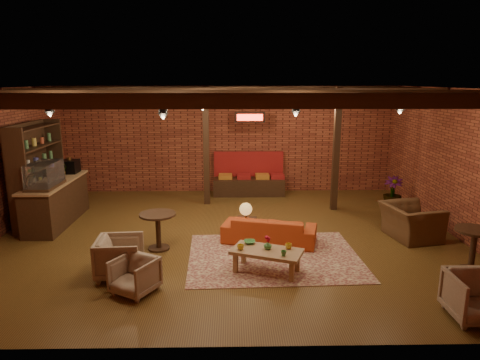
{
  "coord_description": "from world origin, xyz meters",
  "views": [
    {
      "loc": [
        0.1,
        -8.89,
        3.37
      ],
      "look_at": [
        0.27,
        0.2,
        1.23
      ],
      "focal_mm": 32.0,
      "sensor_mm": 36.0,
      "label": 1
    }
  ],
  "objects_px": {
    "armchair_far": "(477,295)",
    "round_table_right": "(474,243)",
    "round_table_left": "(158,225)",
    "plant_tall": "(395,161)",
    "sofa": "(269,230)",
    "side_table_lamp": "(246,212)",
    "armchair_right": "(411,216)",
    "side_table_book": "(401,209)",
    "armchair_a": "(120,255)",
    "armchair_b": "(135,274)",
    "coffee_table": "(266,252)"
  },
  "relations": [
    {
      "from": "armchair_far",
      "to": "round_table_right",
      "type": "bearing_deg",
      "value": 63.07
    },
    {
      "from": "round_table_left",
      "to": "armchair_far",
      "type": "distance_m",
      "value": 5.68
    },
    {
      "from": "plant_tall",
      "to": "sofa",
      "type": "bearing_deg",
      "value": -145.16
    },
    {
      "from": "sofa",
      "to": "round_table_left",
      "type": "relative_size",
      "value": 2.56
    },
    {
      "from": "sofa",
      "to": "side_table_lamp",
      "type": "distance_m",
      "value": 0.62
    },
    {
      "from": "round_table_left",
      "to": "armchair_right",
      "type": "relative_size",
      "value": 0.67
    },
    {
      "from": "armchair_right",
      "to": "side_table_book",
      "type": "relative_size",
      "value": 2.22
    },
    {
      "from": "round_table_right",
      "to": "armchair_a",
      "type": "bearing_deg",
      "value": -179.36
    },
    {
      "from": "armchair_b",
      "to": "plant_tall",
      "type": "relative_size",
      "value": 0.25
    },
    {
      "from": "round_table_right",
      "to": "coffee_table",
      "type": "bearing_deg",
      "value": 179.41
    },
    {
      "from": "side_table_book",
      "to": "round_table_right",
      "type": "bearing_deg",
      "value": -80.75
    },
    {
      "from": "sofa",
      "to": "armchair_b",
      "type": "distance_m",
      "value": 3.19
    },
    {
      "from": "armchair_b",
      "to": "armchair_right",
      "type": "relative_size",
      "value": 0.57
    },
    {
      "from": "armchair_b",
      "to": "round_table_right",
      "type": "height_order",
      "value": "round_table_right"
    },
    {
      "from": "armchair_right",
      "to": "plant_tall",
      "type": "xyz_separation_m",
      "value": [
        0.44,
        2.26,
        0.79
      ]
    },
    {
      "from": "round_table_left",
      "to": "armchair_far",
      "type": "xyz_separation_m",
      "value": [
        4.99,
        -2.71,
        -0.13
      ]
    },
    {
      "from": "sofa",
      "to": "armchair_right",
      "type": "distance_m",
      "value": 3.1
    },
    {
      "from": "coffee_table",
      "to": "armchair_b",
      "type": "distance_m",
      "value": 2.3
    },
    {
      "from": "round_table_right",
      "to": "side_table_book",
      "type": "bearing_deg",
      "value": 99.25
    },
    {
      "from": "sofa",
      "to": "armchair_b",
      "type": "bearing_deg",
      "value": 56.92
    },
    {
      "from": "armchair_right",
      "to": "side_table_book",
      "type": "xyz_separation_m",
      "value": [
        0.05,
        0.69,
        -0.04
      ]
    },
    {
      "from": "round_table_left",
      "to": "armchair_a",
      "type": "relative_size",
      "value": 0.97
    },
    {
      "from": "armchair_right",
      "to": "round_table_right",
      "type": "height_order",
      "value": "armchair_right"
    },
    {
      "from": "coffee_table",
      "to": "armchair_a",
      "type": "height_order",
      "value": "armchair_a"
    },
    {
      "from": "sofa",
      "to": "side_table_book",
      "type": "bearing_deg",
      "value": -149.71
    },
    {
      "from": "armchair_b",
      "to": "side_table_book",
      "type": "height_order",
      "value": "armchair_b"
    },
    {
      "from": "coffee_table",
      "to": "armchair_far",
      "type": "relative_size",
      "value": 1.8
    },
    {
      "from": "side_table_lamp",
      "to": "armchair_right",
      "type": "height_order",
      "value": "armchair_right"
    },
    {
      "from": "armchair_b",
      "to": "side_table_book",
      "type": "bearing_deg",
      "value": 58.35
    },
    {
      "from": "round_table_right",
      "to": "plant_tall",
      "type": "distance_m",
      "value": 3.99
    },
    {
      "from": "side_table_lamp",
      "to": "coffee_table",
      "type": "bearing_deg",
      "value": -78.15
    },
    {
      "from": "armchair_a",
      "to": "side_table_book",
      "type": "height_order",
      "value": "armchair_a"
    },
    {
      "from": "round_table_left",
      "to": "sofa",
      "type": "bearing_deg",
      "value": 8.15
    },
    {
      "from": "side_table_lamp",
      "to": "round_table_right",
      "type": "height_order",
      "value": "side_table_lamp"
    },
    {
      "from": "sofa",
      "to": "side_table_book",
      "type": "relative_size",
      "value": 3.78
    },
    {
      "from": "side_table_lamp",
      "to": "armchair_a",
      "type": "bearing_deg",
      "value": -144.3
    },
    {
      "from": "round_table_left",
      "to": "side_table_book",
      "type": "distance_m",
      "value": 5.55
    },
    {
      "from": "side_table_lamp",
      "to": "armchair_right",
      "type": "relative_size",
      "value": 0.75
    },
    {
      "from": "side_table_lamp",
      "to": "armchair_b",
      "type": "distance_m",
      "value": 2.93
    },
    {
      "from": "round_table_left",
      "to": "armchair_far",
      "type": "relative_size",
      "value": 1.0
    },
    {
      "from": "round_table_right",
      "to": "plant_tall",
      "type": "bearing_deg",
      "value": 90.0
    },
    {
      "from": "armchair_a",
      "to": "armchair_right",
      "type": "distance_m",
      "value": 6.09
    },
    {
      "from": "side_table_lamp",
      "to": "armchair_far",
      "type": "distance_m",
      "value": 4.48
    },
    {
      "from": "sofa",
      "to": "armchair_right",
      "type": "height_order",
      "value": "armchair_right"
    },
    {
      "from": "armchair_b",
      "to": "armchair_far",
      "type": "distance_m",
      "value": 5.14
    },
    {
      "from": "side_table_book",
      "to": "armchair_far",
      "type": "height_order",
      "value": "armchair_far"
    },
    {
      "from": "armchair_far",
      "to": "plant_tall",
      "type": "height_order",
      "value": "plant_tall"
    },
    {
      "from": "coffee_table",
      "to": "side_table_lamp",
      "type": "bearing_deg",
      "value": 101.85
    },
    {
      "from": "coffee_table",
      "to": "armchair_far",
      "type": "bearing_deg",
      "value": -29.21
    },
    {
      "from": "armchair_far",
      "to": "plant_tall",
      "type": "xyz_separation_m",
      "value": [
        0.82,
        5.49,
        0.91
      ]
    }
  ]
}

